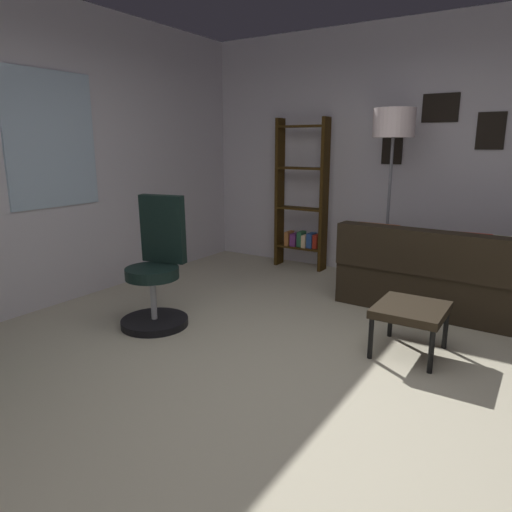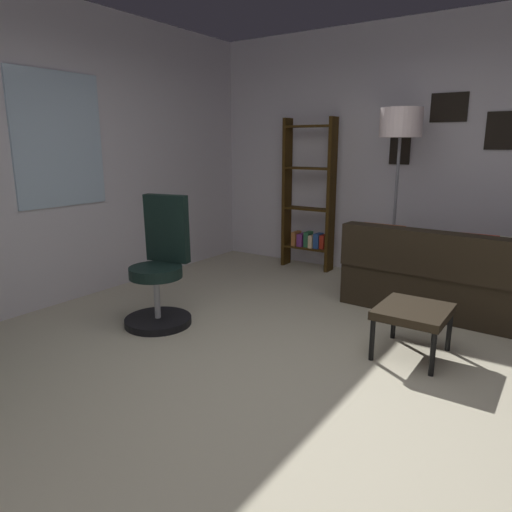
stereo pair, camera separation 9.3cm
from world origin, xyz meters
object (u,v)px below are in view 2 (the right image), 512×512
object	(u,v)px
footstool	(413,314)
bookshelf	(309,203)
couch	(470,280)
office_chair	(160,275)
floor_lamp	(400,133)

from	to	relation	value
footstool	bookshelf	size ratio (longest dim) A/B	0.29
footstool	bookshelf	world-z (taller)	bookshelf
couch	office_chair	xyz separation A→B (m)	(-1.82, 2.11, 0.14)
office_chair	floor_lamp	bearing A→B (deg)	-32.61
footstool	bookshelf	bearing A→B (deg)	45.36
couch	footstool	world-z (taller)	couch
bookshelf	floor_lamp	distance (m)	1.42
couch	footstool	bearing A→B (deg)	173.53
footstool	office_chair	xyz separation A→B (m)	(-0.55, 1.96, 0.10)
couch	footstool	xyz separation A→B (m)	(-1.28, 0.14, 0.04)
footstool	floor_lamp	bearing A→B (deg)	23.82
footstool	bookshelf	distance (m)	2.58
couch	footstool	size ratio (longest dim) A/B	3.60
footstool	bookshelf	xyz separation A→B (m)	(1.78, 1.80, 0.48)
office_chair	bookshelf	bearing A→B (deg)	-3.91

